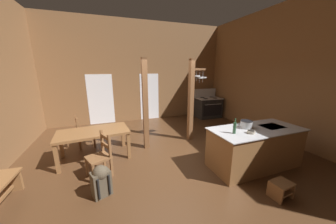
{
  "coord_description": "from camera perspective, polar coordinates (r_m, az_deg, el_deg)",
  "views": [
    {
      "loc": [
        -1.43,
        -3.65,
        2.27
      ],
      "look_at": [
        0.18,
        0.82,
        1.06
      ],
      "focal_mm": 18.27,
      "sensor_mm": 36.0,
      "label": 1
    }
  ],
  "objects": [
    {
      "name": "ground_plane",
      "position": [
        4.56,
        1.44,
        -16.29
      ],
      "size": [
        8.31,
        8.51,
        0.1
      ],
      "primitive_type": "cube",
      "color": "#4C301C"
    },
    {
      "name": "wall_back",
      "position": [
        7.71,
        -9.32,
        12.87
      ],
      "size": [
        8.31,
        0.14,
        4.2
      ],
      "primitive_type": "cube",
      "color": "brown",
      "rests_on": "ground_plane"
    },
    {
      "name": "wall_right",
      "position": [
        6.4,
        36.05,
        10.14
      ],
      "size": [
        0.14,
        8.51,
        4.2
      ],
      "primitive_type": "cube",
      "color": "brown",
      "rests_on": "ground_plane"
    },
    {
      "name": "glazed_door_back_left",
      "position": [
        7.61,
        -21.5,
        3.89
      ],
      "size": [
        1.0,
        0.01,
        2.05
      ],
      "primitive_type": "cube",
      "color": "white",
      "rests_on": "ground_plane"
    },
    {
      "name": "glazed_panel_back_right",
      "position": [
        7.82,
        -6.19,
        5.05
      ],
      "size": [
        0.84,
        0.01,
        2.05
      ],
      "primitive_type": "cube",
      "color": "white",
      "rests_on": "ground_plane"
    },
    {
      "name": "kitchen_island",
      "position": [
        4.58,
        26.86,
        -10.49
      ],
      "size": [
        2.17,
        0.99,
        0.94
      ],
      "color": "brown",
      "rests_on": "ground_plane"
    },
    {
      "name": "stove_range",
      "position": [
        8.37,
        13.23,
        1.58
      ],
      "size": [
        1.16,
        0.85,
        1.32
      ],
      "color": "black",
      "rests_on": "ground_plane"
    },
    {
      "name": "support_post_with_pot_rack",
      "position": [
        5.4,
        8.0,
        4.85
      ],
      "size": [
        0.62,
        0.27,
        2.55
      ],
      "color": "brown",
      "rests_on": "ground_plane"
    },
    {
      "name": "support_post_center",
      "position": [
        4.81,
        -7.57,
        2.28
      ],
      "size": [
        0.14,
        0.14,
        2.55
      ],
      "color": "brown",
      "rests_on": "ground_plane"
    },
    {
      "name": "step_stool",
      "position": [
        3.93,
        33.52,
        -20.45
      ],
      "size": [
        0.38,
        0.31,
        0.3
      ],
      "color": "brown",
      "rests_on": "ground_plane"
    },
    {
      "name": "dining_table",
      "position": [
        4.76,
        -23.59,
        -6.8
      ],
      "size": [
        1.78,
        1.05,
        0.74
      ],
      "color": "brown",
      "rests_on": "ground_plane"
    },
    {
      "name": "ladderback_chair_near_window",
      "position": [
        5.64,
        -26.35,
        -6.05
      ],
      "size": [
        0.52,
        0.52,
        0.95
      ],
      "color": "brown",
      "rests_on": "ground_plane"
    },
    {
      "name": "ladderback_chair_by_post",
      "position": [
        4.05,
        -21.57,
        -13.43
      ],
      "size": [
        0.58,
        0.58,
        0.95
      ],
      "color": "brown",
      "rests_on": "ground_plane"
    },
    {
      "name": "backpack",
      "position": [
        3.54,
        -21.46,
        -20.32
      ],
      "size": [
        0.38,
        0.37,
        0.6
      ],
      "color": "#4C4233",
      "rests_on": "ground_plane"
    },
    {
      "name": "stockpot_on_counter",
      "position": [
        4.32,
        24.66,
        -3.75
      ],
      "size": [
        0.34,
        0.27,
        0.18
      ],
      "color": "#B7BABF",
      "rests_on": "kitchen_island"
    },
    {
      "name": "mixing_bowl_on_counter",
      "position": [
        4.03,
        25.95,
        -6.03
      ],
      "size": [
        0.16,
        0.16,
        0.06
      ],
      "color": "#B2A893",
      "rests_on": "kitchen_island"
    },
    {
      "name": "bottle_tall_on_counter",
      "position": [
        3.85,
        21.35,
        -4.87
      ],
      "size": [
        0.06,
        0.06,
        0.33
      ],
      "color": "#2D5638",
      "rests_on": "kitchen_island"
    }
  ]
}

